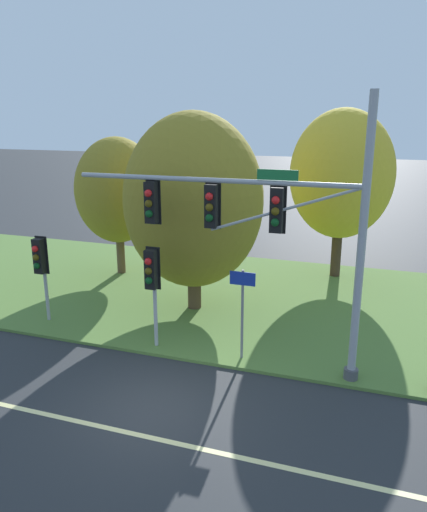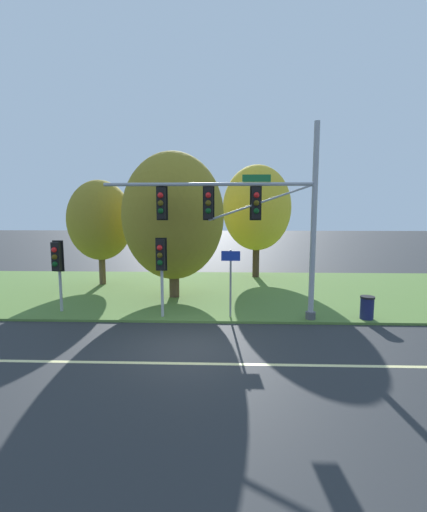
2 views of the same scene
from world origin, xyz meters
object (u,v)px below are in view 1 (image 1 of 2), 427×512
at_px(pedestrian_signal_near_kerb, 40,261).
at_px(route_sign_post, 242,303).
at_px(tree_nearest_road, 117,191).
at_px(tree_behind_signpost, 342,175).
at_px(tree_left_of_mast, 194,201).
at_px(pedestrian_signal_further_along, 152,276).
at_px(traffic_signal_mast, 266,222).

height_order(pedestrian_signal_near_kerb, route_sign_post, pedestrian_signal_near_kerb).
bearing_deg(tree_nearest_road, tree_behind_signpost, 16.29).
height_order(route_sign_post, tree_left_of_mast, tree_left_of_mast).
distance_m(tree_left_of_mast, tree_behind_signpost, 7.45).
distance_m(pedestrian_signal_further_along, tree_behind_signpost, 10.72).
distance_m(traffic_signal_mast, tree_nearest_road, 10.65).
height_order(traffic_signal_mast, tree_left_of_mast, traffic_signal_mast).
bearing_deg(traffic_signal_mast, tree_behind_signpost, 83.01).
relative_size(traffic_signal_mast, tree_nearest_road, 1.36).
relative_size(traffic_signal_mast, route_sign_post, 3.03).
xyz_separation_m(pedestrian_signal_further_along, tree_behind_signpost, (4.66, 9.39, 2.22)).
relative_size(traffic_signal_mast, tree_left_of_mast, 1.16).
relative_size(traffic_signal_mast, pedestrian_signal_further_along, 2.58).
xyz_separation_m(traffic_signal_mast, tree_left_of_mast, (-3.53, 3.61, -0.21)).
bearing_deg(tree_left_of_mast, tree_nearest_road, 148.11).
bearing_deg(pedestrian_signal_further_along, tree_nearest_road, 126.13).
bearing_deg(pedestrian_signal_near_kerb, tree_behind_signpost, 43.56).
height_order(traffic_signal_mast, tree_behind_signpost, traffic_signal_mast).
relative_size(tree_nearest_road, tree_left_of_mast, 0.85).
bearing_deg(traffic_signal_mast, tree_left_of_mast, 134.36).
height_order(pedestrian_signal_further_along, tree_nearest_road, tree_nearest_road).
bearing_deg(tree_behind_signpost, pedestrian_signal_near_kerb, -136.44).
bearing_deg(pedestrian_signal_further_along, tree_left_of_mast, 90.29).
height_order(traffic_signal_mast, route_sign_post, traffic_signal_mast).
distance_m(traffic_signal_mast, pedestrian_signal_further_along, 4.00).
bearing_deg(route_sign_post, pedestrian_signal_further_along, -175.27).
distance_m(route_sign_post, tree_nearest_road, 10.17).
bearing_deg(tree_behind_signpost, route_sign_post, -101.44).
distance_m(pedestrian_signal_further_along, tree_left_of_mast, 4.01).
bearing_deg(route_sign_post, tree_left_of_mast, 129.82).
bearing_deg(pedestrian_signal_near_kerb, tree_nearest_road, 92.63).
height_order(traffic_signal_mast, pedestrian_signal_near_kerb, traffic_signal_mast).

